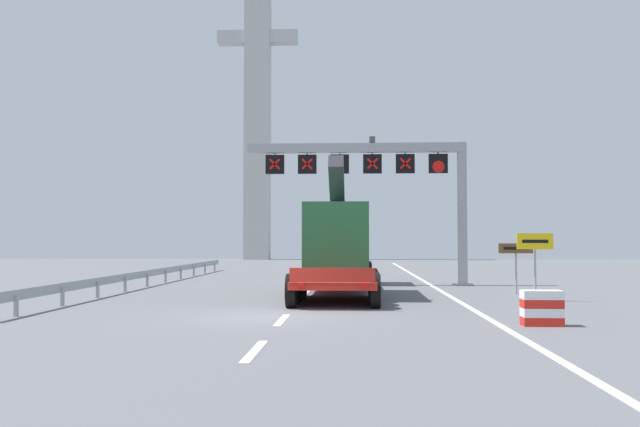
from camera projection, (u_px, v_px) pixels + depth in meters
The scene contains 10 objects.
ground at pixel (268, 316), 19.02m from camera, with size 112.00×112.00×0.00m, color #5B5B60.
lane_markings at pixel (317, 280), 35.52m from camera, with size 0.20×47.74×0.01m.
edge_line_right at pixel (434, 287), 30.68m from camera, with size 0.20×63.00×0.01m, color silver.
overhead_lane_gantry at pixel (383, 170), 32.15m from camera, with size 10.87×0.90×7.20m.
heavy_haul_truck_red at pixel (339, 244), 28.68m from camera, with size 3.07×14.08×5.30m.
exit_sign_yellow at pixel (535, 250), 23.73m from camera, with size 1.28×0.15×2.42m.
tourist_info_sign_brown at pixel (516, 256), 26.89m from camera, with size 1.39×0.15×2.04m.
crash_barrier_striped at pixel (542, 308), 16.89m from camera, with size 1.00×0.50×0.90m.
guardrail_left at pixel (156, 273), 32.47m from camera, with size 0.13×30.20×0.76m.
bridge_pylon_distant at pixel (258, 77), 74.23m from camera, with size 9.00×2.00×40.12m.
Camera 1 is at (2.45, -19.02, 2.20)m, focal length 37.20 mm.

